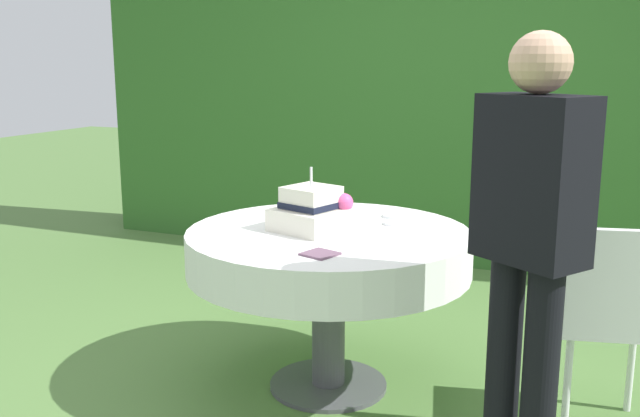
{
  "coord_description": "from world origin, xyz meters",
  "views": [
    {
      "loc": [
        1.19,
        -2.87,
        1.51
      ],
      "look_at": [
        -0.04,
        -0.01,
        0.86
      ],
      "focal_mm": 39.95,
      "sensor_mm": 36.0,
      "label": 1
    }
  ],
  "objects_px": {
    "serving_plate_far": "(361,213)",
    "serving_plate_left": "(397,216)",
    "serving_plate_near": "(395,223)",
    "standing_person": "(530,238)",
    "garden_chair": "(611,310)",
    "napkin_stack": "(320,254)",
    "wedding_cake": "(313,211)",
    "cake_table": "(329,254)"
  },
  "relations": [
    {
      "from": "serving_plate_near",
      "to": "serving_plate_far",
      "type": "height_order",
      "value": "same"
    },
    {
      "from": "cake_table",
      "to": "standing_person",
      "type": "bearing_deg",
      "value": -28.11
    },
    {
      "from": "cake_table",
      "to": "serving_plate_near",
      "type": "distance_m",
      "value": 0.35
    },
    {
      "from": "wedding_cake",
      "to": "napkin_stack",
      "type": "xyz_separation_m",
      "value": [
        0.19,
        -0.37,
        -0.08
      ]
    },
    {
      "from": "serving_plate_far",
      "to": "standing_person",
      "type": "xyz_separation_m",
      "value": [
        0.91,
        -0.88,
        0.17
      ]
    },
    {
      "from": "serving_plate_left",
      "to": "standing_person",
      "type": "bearing_deg",
      "value": -50.42
    },
    {
      "from": "cake_table",
      "to": "garden_chair",
      "type": "distance_m",
      "value": 1.2
    },
    {
      "from": "cake_table",
      "to": "napkin_stack",
      "type": "bearing_deg",
      "value": -72.26
    },
    {
      "from": "serving_plate_near",
      "to": "serving_plate_far",
      "type": "relative_size",
      "value": 0.81
    },
    {
      "from": "wedding_cake",
      "to": "serving_plate_far",
      "type": "bearing_deg",
      "value": 78.85
    },
    {
      "from": "serving_plate_left",
      "to": "garden_chair",
      "type": "height_order",
      "value": "garden_chair"
    },
    {
      "from": "serving_plate_far",
      "to": "garden_chair",
      "type": "bearing_deg",
      "value": -16.64
    },
    {
      "from": "cake_table",
      "to": "wedding_cake",
      "type": "bearing_deg",
      "value": -158.1
    },
    {
      "from": "garden_chair",
      "to": "serving_plate_left",
      "type": "bearing_deg",
      "value": 160.28
    },
    {
      "from": "garden_chair",
      "to": "cake_table",
      "type": "bearing_deg",
      "value": -178.67
    },
    {
      "from": "serving_plate_near",
      "to": "serving_plate_left",
      "type": "relative_size",
      "value": 0.79
    },
    {
      "from": "wedding_cake",
      "to": "serving_plate_left",
      "type": "relative_size",
      "value": 2.66
    },
    {
      "from": "serving_plate_far",
      "to": "serving_plate_near",
      "type": "bearing_deg",
      "value": -34.51
    },
    {
      "from": "serving_plate_near",
      "to": "standing_person",
      "type": "xyz_separation_m",
      "value": [
        0.69,
        -0.72,
        0.17
      ]
    },
    {
      "from": "serving_plate_near",
      "to": "serving_plate_left",
      "type": "bearing_deg",
      "value": 104.59
    },
    {
      "from": "serving_plate_far",
      "to": "garden_chair",
      "type": "xyz_separation_m",
      "value": [
        1.18,
        -0.35,
        -0.22
      ]
    },
    {
      "from": "napkin_stack",
      "to": "serving_plate_far",
      "type": "bearing_deg",
      "value": 98.25
    },
    {
      "from": "serving_plate_near",
      "to": "standing_person",
      "type": "relative_size",
      "value": 0.07
    },
    {
      "from": "cake_table",
      "to": "serving_plate_far",
      "type": "relative_size",
      "value": 9.51
    },
    {
      "from": "serving_plate_far",
      "to": "serving_plate_left",
      "type": "bearing_deg",
      "value": 1.32
    },
    {
      "from": "cake_table",
      "to": "serving_plate_left",
      "type": "relative_size",
      "value": 9.3
    },
    {
      "from": "napkin_stack",
      "to": "standing_person",
      "type": "bearing_deg",
      "value": -7.2
    },
    {
      "from": "serving_plate_near",
      "to": "wedding_cake",
      "type": "bearing_deg",
      "value": -140.58
    },
    {
      "from": "wedding_cake",
      "to": "napkin_stack",
      "type": "bearing_deg",
      "value": -62.27
    },
    {
      "from": "serving_plate_near",
      "to": "serving_plate_left",
      "type": "distance_m",
      "value": 0.17
    },
    {
      "from": "serving_plate_near",
      "to": "cake_table",
      "type": "bearing_deg",
      "value": -136.81
    },
    {
      "from": "serving_plate_far",
      "to": "garden_chair",
      "type": "height_order",
      "value": "garden_chair"
    },
    {
      "from": "standing_person",
      "to": "cake_table",
      "type": "bearing_deg",
      "value": 151.89
    },
    {
      "from": "standing_person",
      "to": "serving_plate_near",
      "type": "bearing_deg",
      "value": 133.61
    },
    {
      "from": "wedding_cake",
      "to": "serving_plate_near",
      "type": "distance_m",
      "value": 0.41
    },
    {
      "from": "serving_plate_far",
      "to": "serving_plate_left",
      "type": "relative_size",
      "value": 0.98
    },
    {
      "from": "serving_plate_left",
      "to": "napkin_stack",
      "type": "distance_m",
      "value": 0.78
    },
    {
      "from": "standing_person",
      "to": "wedding_cake",
      "type": "bearing_deg",
      "value": 154.78
    },
    {
      "from": "serving_plate_far",
      "to": "serving_plate_left",
      "type": "height_order",
      "value": "same"
    },
    {
      "from": "serving_plate_left",
      "to": "napkin_stack",
      "type": "relative_size",
      "value": 1.13
    },
    {
      "from": "garden_chair",
      "to": "napkin_stack",
      "type": "bearing_deg",
      "value": -158.52
    },
    {
      "from": "serving_plate_left",
      "to": "serving_plate_far",
      "type": "bearing_deg",
      "value": -178.68
    }
  ]
}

